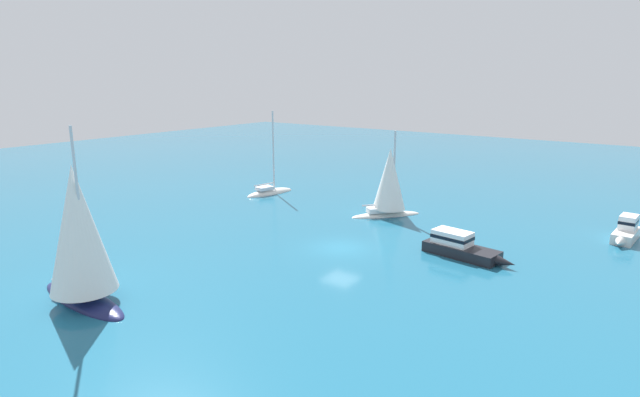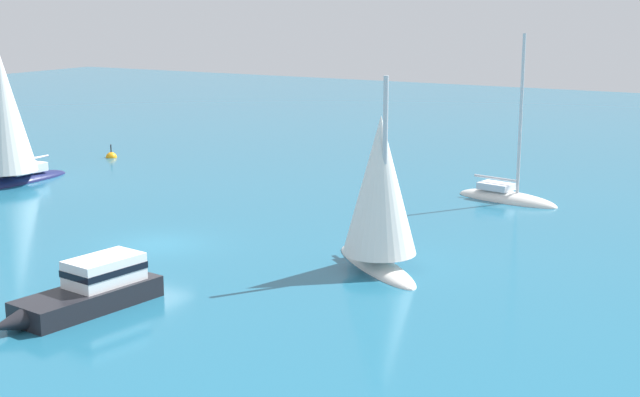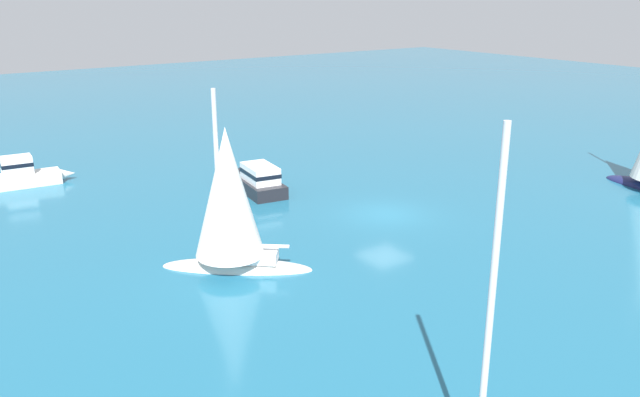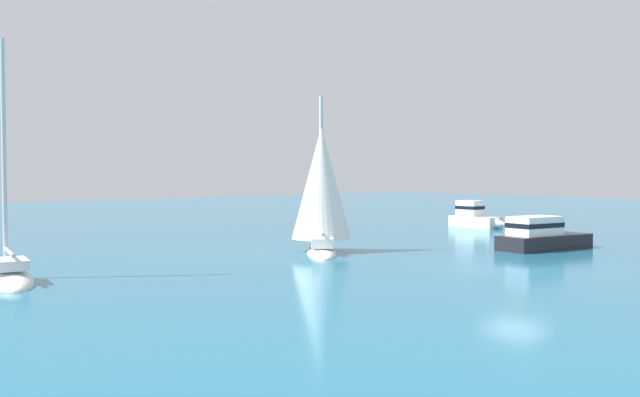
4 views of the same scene
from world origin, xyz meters
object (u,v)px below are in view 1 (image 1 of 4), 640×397
yacht (389,184)px  cabin_cruiser (626,231)px  sloop (270,192)px  sailboat (79,240)px  powerboat (460,247)px

yacht → cabin_cruiser: (18.57, 4.42, -2.23)m
yacht → sloop: bearing=127.8°
sailboat → powerboat: (14.25, 19.97, -3.00)m
sailboat → cabin_cruiser: bearing=55.4°
yacht → powerboat: bearing=-85.8°
sailboat → yacht: bearing=82.2°
powerboat → sloop: bearing=171.9°
yacht → sloop: sloop is taller
cabin_cruiser → powerboat: cabin_cruiser is taller
sailboat → cabin_cruiser: size_ratio=2.17×
yacht → sailboat: sailboat is taller
yacht → sloop: size_ratio=0.86×
sailboat → powerboat: bearing=56.9°
sailboat → sloop: size_ratio=1.11×
cabin_cruiser → powerboat: size_ratio=0.72×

